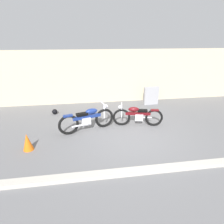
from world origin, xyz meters
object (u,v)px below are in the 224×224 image
stone_marker (151,96)px  motorcycle_blue (88,119)px  motorcycle_maroon (137,116)px  helmet (55,112)px  traffic_cone (27,142)px

stone_marker → motorcycle_blue: 4.23m
motorcycle_maroon → motorcycle_blue: motorcycle_blue is taller
helmet → motorcycle_maroon: motorcycle_maroon is taller
stone_marker → motorcycle_maroon: bearing=-120.4°
stone_marker → motorcycle_maroon: stone_marker is taller
traffic_cone → motorcycle_blue: motorcycle_blue is taller
traffic_cone → motorcycle_maroon: 4.05m
traffic_cone → motorcycle_blue: (1.91, 1.07, 0.19)m
helmet → motorcycle_blue: bearing=-52.0°
motorcycle_maroon → motorcycle_blue: bearing=14.9°
stone_marker → traffic_cone: 6.40m
helmet → motorcycle_maroon: size_ratio=0.12×
motorcycle_blue → stone_marker: bearing=19.7°
stone_marker → helmet: bearing=-172.0°
stone_marker → motorcycle_maroon: 2.80m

